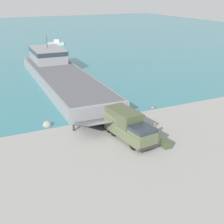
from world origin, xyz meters
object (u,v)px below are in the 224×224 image
(soldier_on_ramp, at_px, (155,128))
(moored_boat_a, at_px, (56,43))
(mooring_bollard, at_px, (74,127))
(cargo_crate, at_px, (166,144))
(landing_craft, at_px, (59,72))
(military_truck, at_px, (129,126))

(soldier_on_ramp, xyz_separation_m, moored_boat_a, (8.21, 69.59, -0.38))
(mooring_bollard, relative_size, cargo_crate, 0.79)
(mooring_bollard, bearing_deg, landing_craft, 77.11)
(moored_boat_a, bearing_deg, cargo_crate, -176.09)
(landing_craft, relative_size, cargo_crate, 39.58)
(landing_craft, relative_size, soldier_on_ramp, 25.39)
(cargo_crate, bearing_deg, mooring_bollard, 131.97)
(mooring_bollard, bearing_deg, soldier_on_ramp, -33.84)
(moored_boat_a, height_order, mooring_bollard, moored_boat_a)
(mooring_bollard, bearing_deg, moored_boat_a, 75.65)
(moored_boat_a, distance_m, mooring_bollard, 66.16)
(landing_craft, height_order, moored_boat_a, landing_craft)
(soldier_on_ramp, bearing_deg, military_truck, -75.25)
(military_truck, xyz_separation_m, soldier_on_ramp, (3.18, -0.57, -0.69))
(soldier_on_ramp, bearing_deg, landing_craft, -149.19)
(military_truck, relative_size, moored_boat_a, 1.40)
(soldier_on_ramp, height_order, cargo_crate, soldier_on_ramp)
(military_truck, relative_size, mooring_bollard, 9.18)
(landing_craft, bearing_deg, cargo_crate, -83.34)
(soldier_on_ramp, height_order, mooring_bollard, soldier_on_ramp)
(soldier_on_ramp, xyz_separation_m, mooring_bollard, (-8.20, 5.50, -0.49))
(moored_boat_a, xyz_separation_m, cargo_crate, (-8.70, -72.66, -0.13))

